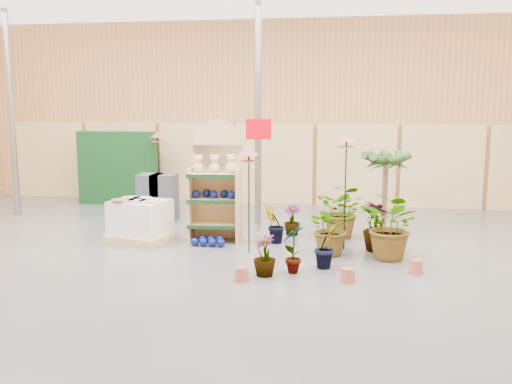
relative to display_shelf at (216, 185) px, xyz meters
The scene contains 23 objects.
room 1.77m from the display_shelf, 65.14° to the right, with size 15.20×12.10×4.70m.
display_shelf is the anchor object (origin of this frame).
teddy_bears 0.40m from the display_shelf, 77.43° to the right, with size 0.81×0.21×0.34m.
gazing_balls_shelf 0.20m from the display_shelf, 90.00° to the right, with size 0.81×0.28×0.15m.
gazing_balls_floor 1.06m from the display_shelf, 91.93° to the right, with size 0.63×0.39×0.15m.
pallet_stack 1.53m from the display_shelf, 164.43° to the right, with size 1.23×1.10×0.78m.
charcoal_planters 2.21m from the display_shelf, 139.37° to the left, with size 0.80×0.50×1.00m.
trellis_stock 4.50m from the display_shelf, 136.28° to the left, with size 2.00×0.30×1.80m, color #0F3E18.
offer_sign 1.24m from the display_shelf, 54.10° to the left, with size 0.50×0.08×2.20m.
bird_table_front 1.33m from the display_shelf, 48.00° to the right, with size 0.34×0.34×1.80m.
bird_table_right 2.54m from the display_shelf, ahead, with size 0.34×0.34×2.02m.
bird_table_back 3.51m from the display_shelf, 127.14° to the left, with size 0.34×0.34×1.84m.
palm 3.22m from the display_shelf, 14.49° to the left, with size 0.70×0.70×1.72m.
potted_plant_2 2.34m from the display_shelf, 18.84° to the right, with size 0.83×0.72×0.92m, color #274A1B.
potted_plant_3 2.99m from the display_shelf, ahead, with size 0.49×0.49×0.87m, color #274A1B.
potted_plant_4 2.94m from the display_shelf, ahead, with size 0.34×0.23×0.64m, color #274A1B.
potted_plant_5 1.30m from the display_shelf, ahead, with size 0.37×0.30×0.68m, color #274A1B.
potted_plant_6 2.42m from the display_shelf, 12.42° to the left, with size 0.92×0.80×1.03m, color #274A1B.
potted_plant_7 2.53m from the display_shelf, 59.52° to the right, with size 0.34×0.34×0.62m, color #274A1B.
potted_plant_8 2.56m from the display_shelf, 48.84° to the right, with size 0.40×0.27×0.77m, color #274A1B.
potted_plant_9 2.68m from the display_shelf, 36.15° to the right, with size 0.37×0.30×0.68m, color #274A1B.
potted_plant_10 3.29m from the display_shelf, 15.72° to the right, with size 1.00×0.86×1.11m, color #274A1B.
potted_plant_11 1.63m from the display_shelf, 22.42° to the left, with size 0.32×0.32×0.57m, color #274A1B.
Camera 1 is at (1.94, -8.01, 2.56)m, focal length 40.00 mm.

